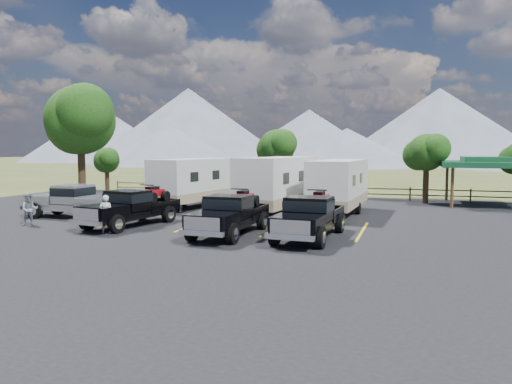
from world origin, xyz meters
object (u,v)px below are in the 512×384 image
(person_a, at_px, (106,214))
(rig_right, at_px, (310,216))
(person_b, at_px, (29,209))
(rig_left, at_px, (132,207))
(rig_center, at_px, (230,213))
(trailer_right, at_px, (339,186))
(pavilion, at_px, (491,163))
(trailer_left, at_px, (195,182))
(trailer_center, at_px, (277,184))
(pickup_silver, at_px, (76,201))
(tree_big_nw, at_px, (80,120))

(person_a, bearing_deg, rig_right, 175.35)
(person_b, bearing_deg, rig_right, -36.17)
(rig_left, bearing_deg, rig_center, 0.67)
(trailer_right, height_order, person_a, trailer_right)
(rig_right, bearing_deg, rig_left, 178.32)
(trailer_right, bearing_deg, pavilion, 42.29)
(rig_left, bearing_deg, rig_right, 5.60)
(rig_center, bearing_deg, trailer_left, 124.38)
(rig_right, height_order, person_b, rig_right)
(rig_left, xyz_separation_m, person_b, (-4.74, -1.44, -0.14))
(rig_left, relative_size, trailer_center, 0.64)
(rig_left, distance_m, trailer_left, 7.98)
(pickup_silver, height_order, person_a, pickup_silver)
(rig_center, distance_m, trailer_left, 10.57)
(tree_big_nw, relative_size, rig_right, 1.32)
(pavilion, bearing_deg, person_a, -136.54)
(rig_right, distance_m, trailer_left, 12.64)
(pavilion, distance_m, rig_center, 19.98)
(trailer_left, bearing_deg, pickup_silver, -113.35)
(rig_center, bearing_deg, person_a, -165.22)
(trailer_left, height_order, person_b, trailer_left)
(pickup_silver, bearing_deg, trailer_left, 148.26)
(tree_big_nw, height_order, pickup_silver, tree_big_nw)
(pavilion, xyz_separation_m, trailer_left, (-18.06, -6.70, -1.14))
(pickup_silver, bearing_deg, rig_center, 76.33)
(rig_right, bearing_deg, person_a, -167.68)
(rig_left, relative_size, rig_right, 1.01)
(tree_big_nw, distance_m, pavilion, 26.91)
(pickup_silver, height_order, person_b, pickup_silver)
(rig_left, bearing_deg, trailer_center, 60.12)
(rig_center, relative_size, person_b, 3.70)
(rig_center, height_order, person_a, rig_center)
(trailer_right, bearing_deg, trailer_center, -163.26)
(rig_center, bearing_deg, trailer_center, 90.88)
(person_a, bearing_deg, pavilion, -150.33)
(tree_big_nw, height_order, trailer_center, tree_big_nw)
(rig_right, relative_size, person_a, 3.51)
(pickup_silver, bearing_deg, person_a, 50.20)
(trailer_center, distance_m, person_a, 10.32)
(pickup_silver, bearing_deg, person_b, -7.88)
(rig_left, xyz_separation_m, pickup_silver, (-4.31, 1.51, -0.00))
(tree_big_nw, xyz_separation_m, trailer_center, (13.28, -0.16, -3.87))
(rig_center, xyz_separation_m, trailer_left, (-5.68, 8.88, 0.68))
(trailer_left, relative_size, pickup_silver, 1.50)
(pavilion, relative_size, person_b, 3.94)
(rig_right, height_order, trailer_center, trailer_center)
(rig_left, distance_m, trailer_right, 11.59)
(pickup_silver, xyz_separation_m, person_a, (4.36, -3.68, -0.08))
(person_b, bearing_deg, trailer_right, -6.29)
(rig_right, height_order, person_a, rig_right)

